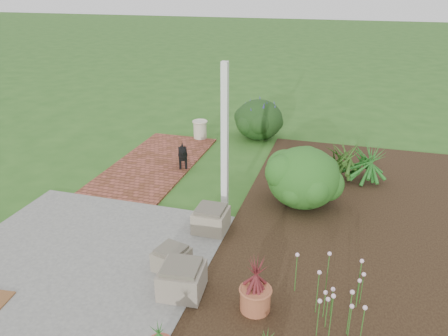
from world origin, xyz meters
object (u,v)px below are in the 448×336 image
(stone_trough_near, at_px, (182,280))
(cream_ceramic_urn, at_px, (200,130))
(evergreen_shrub, at_px, (303,176))
(black_dog, at_px, (183,154))

(stone_trough_near, height_order, cream_ceramic_urn, cream_ceramic_urn)
(stone_trough_near, bearing_deg, cream_ceramic_urn, 107.04)
(evergreen_shrub, bearing_deg, cream_ceramic_urn, 135.95)
(black_dog, bearing_deg, stone_trough_near, -91.83)
(stone_trough_near, xyz_separation_m, evergreen_shrub, (1.11, 2.75, 0.34))
(stone_trough_near, height_order, black_dog, black_dog)
(evergreen_shrub, bearing_deg, black_dog, 160.62)
(black_dog, relative_size, cream_ceramic_urn, 1.29)
(cream_ceramic_urn, xyz_separation_m, evergreen_shrub, (2.78, -2.69, 0.30))
(black_dog, height_order, cream_ceramic_urn, black_dog)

